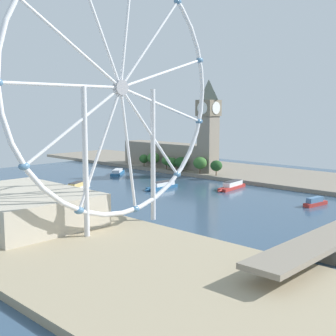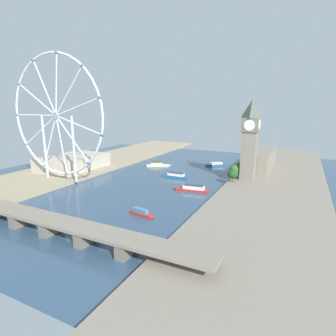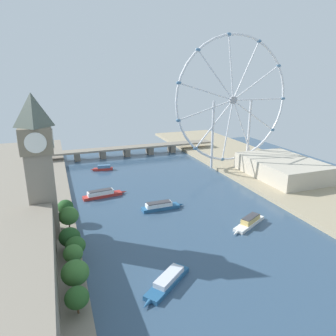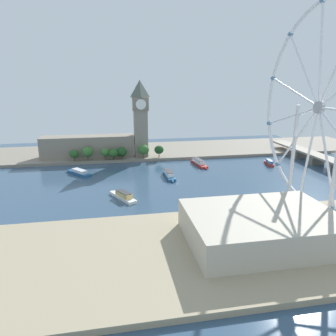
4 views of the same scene
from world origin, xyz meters
TOP-DOWN VIEW (x-y plane):
  - ground_plane at (0.00, 0.00)m, footprint 400.87×400.87m
  - riverbank_left at (-115.44, 0.00)m, footprint 90.00×520.00m
  - clock_tower at (-86.75, -21.93)m, footprint 17.30×17.30m
  - parliament_block at (-93.32, -78.77)m, footprint 22.00×97.69m
  - tree_row_embankment at (-74.81, -48.82)m, footprint 12.86×97.81m
  - ferris_wheel at (85.67, 64.58)m, footprint 120.18×3.20m
  - riverside_hall at (113.87, 20.00)m, footprint 53.61×75.95m
  - tour_boat_0 at (-35.76, -84.34)m, footprint 29.09×24.31m
  - tour_boat_1 at (33.26, -47.45)m, footprint 31.65×19.38m
  - tour_boat_2 at (-47.03, 32.75)m, footprint 35.60×10.22m
  - tour_boat_3 at (-11.73, -4.72)m, footprint 31.73×7.10m
  - tour_boat_4 at (-35.33, 103.24)m, footprint 22.26×7.43m

SIDE VIEW (x-z plane):
  - ground_plane at x=0.00m, z-range 0.00..0.00m
  - riverbank_left at x=-115.44m, z-range 0.00..3.00m
  - tour_boat_0 at x=-35.76m, z-range -0.40..4.29m
  - tour_boat_4 at x=-35.33m, z-range -0.45..4.86m
  - tour_boat_1 at x=33.26m, z-range -0.61..5.11m
  - tour_boat_3 at x=-11.73m, z-range -0.45..5.13m
  - tour_boat_2 at x=-47.03m, z-range -0.49..5.38m
  - riverside_hall at x=113.87m, z-range 3.00..18.37m
  - tree_row_embankment at x=-74.81m, z-range 3.98..18.60m
  - parliament_block at x=-93.32m, z-range 3.00..25.57m
  - clock_tower at x=-86.75m, z-range 4.71..85.27m
  - ferris_wheel at x=85.67m, z-range 5.16..129.82m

